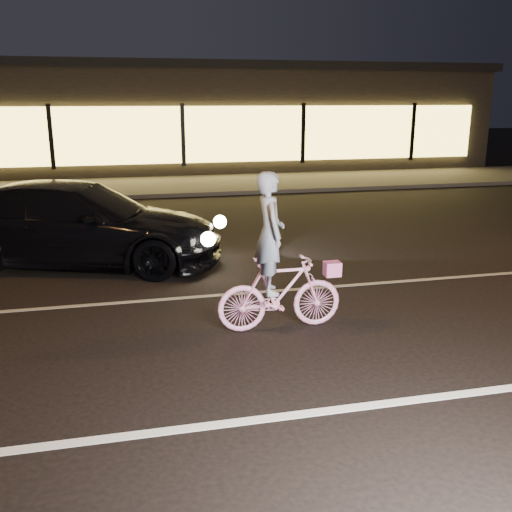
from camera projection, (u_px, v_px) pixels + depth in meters
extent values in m
plane|color=black|center=(315.00, 344.00, 6.91)|extent=(90.00, 90.00, 0.00)
cube|color=silver|center=(365.00, 406.00, 5.50)|extent=(60.00, 0.12, 0.01)
cube|color=gray|center=(273.00, 291.00, 8.79)|extent=(60.00, 0.10, 0.01)
cube|color=#383533|center=(190.00, 185.00, 19.10)|extent=(30.00, 4.00, 0.12)
cube|color=black|center=(172.00, 119.00, 24.22)|extent=(25.00, 8.00, 4.00)
cube|color=black|center=(170.00, 69.00, 23.67)|extent=(25.40, 8.40, 0.30)
cube|color=#FFD859|center=(183.00, 135.00, 20.47)|extent=(23.00, 0.15, 2.00)
cube|color=black|center=(51.00, 137.00, 19.42)|extent=(0.15, 0.08, 2.20)
cube|color=black|center=(183.00, 135.00, 20.40)|extent=(0.15, 0.08, 2.20)
cube|color=black|center=(303.00, 133.00, 21.38)|extent=(0.15, 0.08, 2.20)
cube|color=black|center=(413.00, 132.00, 22.35)|extent=(0.15, 0.08, 2.20)
imported|color=#FC3794|center=(280.00, 293.00, 7.24)|extent=(1.62, 0.46, 0.97)
imported|color=silver|center=(270.00, 233.00, 7.00)|extent=(0.37, 0.56, 1.53)
cube|color=#DD3981|center=(332.00, 269.00, 7.32)|extent=(0.20, 0.17, 0.19)
imported|color=black|center=(79.00, 224.00, 10.06)|extent=(5.42, 3.48, 1.46)
sphere|color=#FFF2BF|center=(220.00, 222.00, 10.53)|extent=(0.24, 0.24, 0.24)
sphere|color=#FFF2BF|center=(208.00, 239.00, 9.24)|extent=(0.24, 0.24, 0.24)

